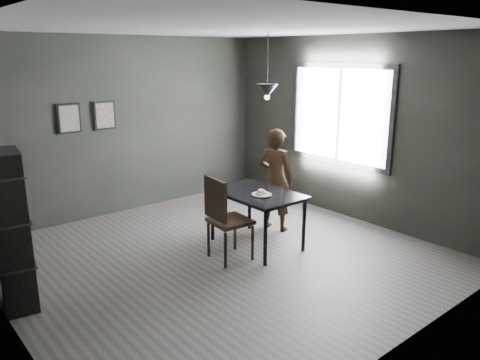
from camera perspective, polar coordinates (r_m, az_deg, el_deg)
ground at (r=6.07m, az=-2.27°, el=-9.34°), size 5.00×5.00×0.00m
back_wall at (r=7.75m, az=-13.79°, el=6.43°), size 5.00×0.10×2.80m
ceiling at (r=5.53m, az=-2.58°, el=18.08°), size 5.00×5.00×0.02m
window_assembly at (r=7.47m, az=11.97°, el=7.78°), size 0.04×1.96×1.56m
cafe_table at (r=6.19m, az=2.08°, el=-2.20°), size 0.80×1.20×0.75m
white_plate at (r=6.03m, az=2.64°, el=-1.84°), size 0.23×0.23×0.01m
donut_pile at (r=6.02m, az=2.64°, el=-1.52°), size 0.18×0.13×0.08m
woman at (r=6.78m, az=4.35°, el=0.03°), size 0.52×0.64×1.51m
wood_chair at (r=5.76m, az=-2.00°, el=-4.14°), size 0.51×0.51×1.08m
shelf_unit at (r=5.18m, az=-26.11°, el=-5.64°), size 0.39×0.58×1.63m
pendant_lamp at (r=6.17m, az=3.33°, el=10.80°), size 0.28×0.28×0.86m
framed_print_left at (r=7.35m, az=-20.11°, el=7.07°), size 0.34×0.04×0.44m
framed_print_right at (r=7.55m, az=-16.18°, el=7.58°), size 0.34×0.04×0.44m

